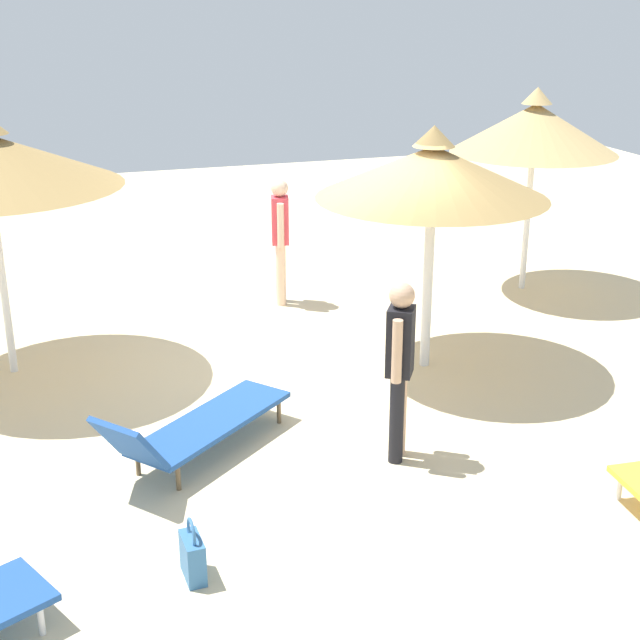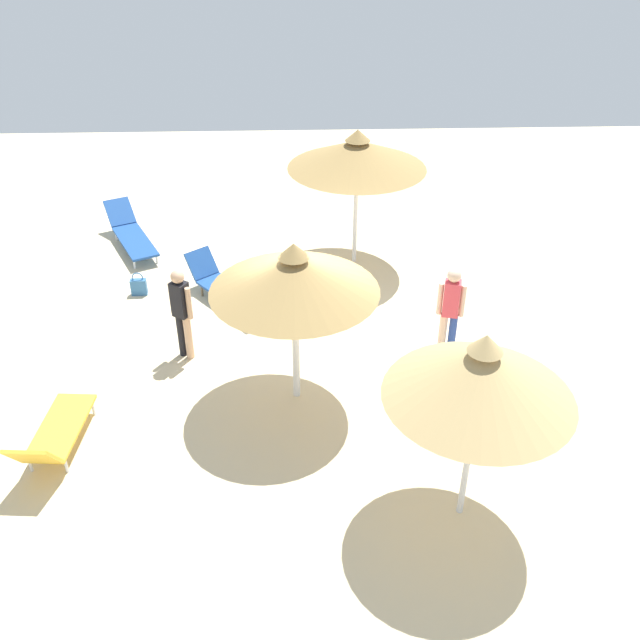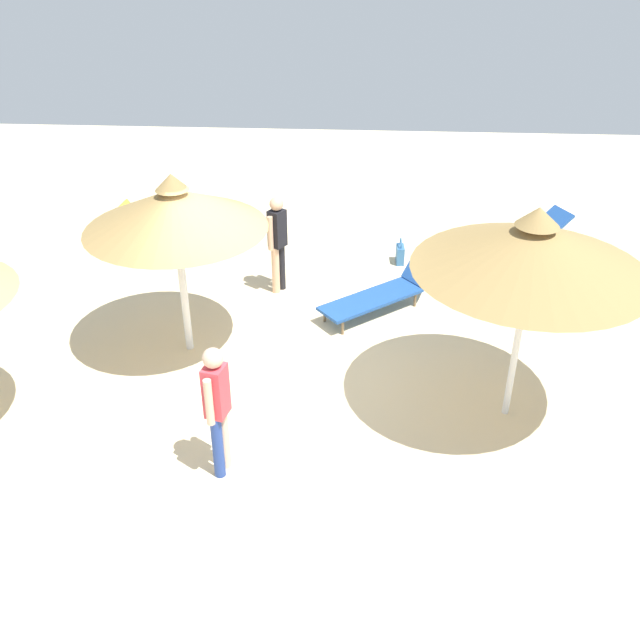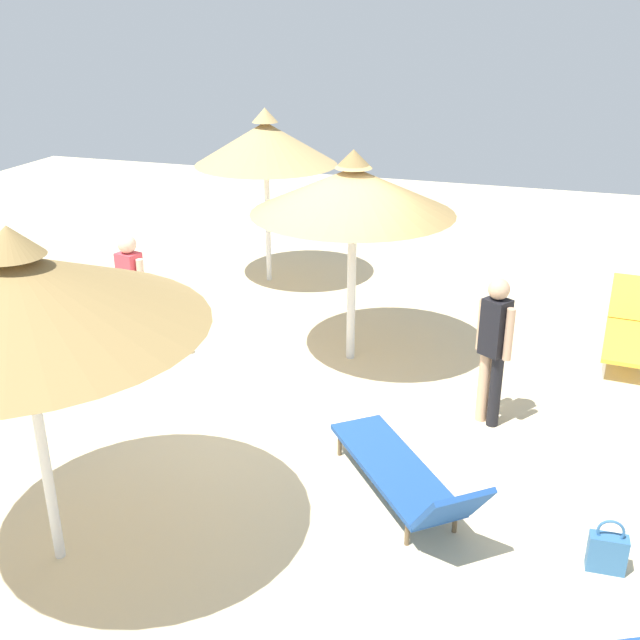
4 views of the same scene
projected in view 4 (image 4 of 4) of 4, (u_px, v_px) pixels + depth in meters
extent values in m
cube|color=beige|center=(290.00, 399.00, 8.89)|extent=(24.00, 24.00, 0.10)
cylinder|color=white|center=(352.00, 278.00, 9.39)|extent=(0.11, 0.11, 2.20)
cone|color=#997A47|center=(353.00, 190.00, 8.96)|extent=(2.48, 2.48, 0.55)
cone|color=#997A47|center=(354.00, 159.00, 8.81)|extent=(0.45, 0.45, 0.22)
cylinder|color=white|center=(40.00, 428.00, 5.81)|extent=(0.09, 0.09, 2.46)
cone|color=#997A47|center=(17.00, 292.00, 5.37)|extent=(2.75, 2.75, 0.56)
cone|color=#997A47|center=(8.00, 241.00, 5.23)|extent=(0.49, 0.49, 0.22)
cylinder|color=white|center=(268.00, 215.00, 12.14)|extent=(0.08, 0.08, 2.21)
cone|color=tan|center=(266.00, 143.00, 11.70)|extent=(2.24, 2.24, 0.66)
cone|color=tan|center=(265.00, 115.00, 11.53)|extent=(0.40, 0.40, 0.22)
cube|color=gold|center=(629.00, 342.00, 9.57)|extent=(0.70, 1.47, 0.05)
cylinder|color=silver|center=(603.00, 369.00, 9.20)|extent=(0.04, 0.04, 0.26)
cylinder|color=silver|center=(609.00, 333.00, 10.23)|extent=(0.04, 0.04, 0.26)
cube|color=gold|center=(634.00, 298.00, 10.23)|extent=(0.62, 0.45, 0.54)
cube|color=#1E478C|center=(393.00, 467.00, 7.03)|extent=(1.54, 1.72, 0.05)
cylinder|color=brown|center=(340.00, 445.00, 7.64)|extent=(0.04, 0.04, 0.24)
cylinder|color=brown|center=(381.00, 436.00, 7.80)|extent=(0.04, 0.04, 0.24)
cylinder|color=brown|center=(407.00, 533.00, 6.37)|extent=(0.04, 0.04, 0.24)
cylinder|color=brown|center=(455.00, 520.00, 6.52)|extent=(0.04, 0.04, 0.24)
cube|color=#1E478C|center=(453.00, 509.00, 6.03)|extent=(0.66, 0.64, 0.49)
cylinder|color=black|center=(495.00, 391.00, 8.08)|extent=(0.13, 0.13, 0.83)
cylinder|color=tan|center=(484.00, 386.00, 8.19)|extent=(0.13, 0.13, 0.83)
cube|color=black|center=(495.00, 327.00, 7.86)|extent=(0.33, 0.32, 0.62)
sphere|color=tan|center=(499.00, 289.00, 7.69)|extent=(0.22, 0.22, 0.22)
cylinder|color=tan|center=(509.00, 335.00, 7.74)|extent=(0.09, 0.09, 0.57)
cylinder|color=tan|center=(482.00, 324.00, 7.99)|extent=(0.09, 0.09, 0.57)
cylinder|color=beige|center=(141.00, 333.00, 9.49)|extent=(0.13, 0.13, 0.84)
cylinder|color=navy|center=(131.00, 331.00, 9.57)|extent=(0.13, 0.13, 0.84)
cube|color=#D83F4C|center=(130.00, 277.00, 9.24)|extent=(0.31, 0.28, 0.63)
sphere|color=beige|center=(127.00, 244.00, 9.08)|extent=(0.23, 0.23, 0.23)
cylinder|color=beige|center=(141.00, 282.00, 9.17)|extent=(0.09, 0.09, 0.58)
cylinder|color=beige|center=(120.00, 277.00, 9.34)|extent=(0.09, 0.09, 0.58)
cube|color=#336699|center=(607.00, 553.00, 6.07)|extent=(0.31, 0.15, 0.33)
torus|color=#336699|center=(611.00, 532.00, 5.98)|extent=(0.22, 0.03, 0.22)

